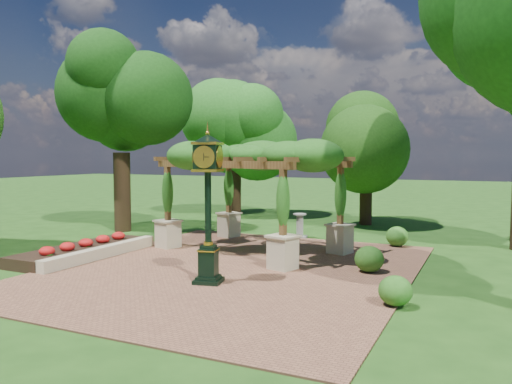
% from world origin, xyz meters
% --- Properties ---
extents(ground, '(120.00, 120.00, 0.00)m').
position_xyz_m(ground, '(0.00, 0.00, 0.00)').
color(ground, '#1E4714').
rests_on(ground, ground).
extents(brick_plaza, '(10.00, 12.00, 0.04)m').
position_xyz_m(brick_plaza, '(0.00, 1.00, 0.02)').
color(brick_plaza, brown).
rests_on(brick_plaza, ground).
extents(border_wall, '(0.35, 5.00, 0.40)m').
position_xyz_m(border_wall, '(-4.60, 0.50, 0.20)').
color(border_wall, '#C6B793').
rests_on(border_wall, ground).
extents(flower_bed, '(1.50, 5.00, 0.36)m').
position_xyz_m(flower_bed, '(-5.50, 0.50, 0.18)').
color(flower_bed, red).
rests_on(flower_bed, ground).
extents(pedestal_clock, '(0.93, 0.93, 3.95)m').
position_xyz_m(pedestal_clock, '(0.17, -0.79, 2.37)').
color(pedestal_clock, black).
rests_on(pedestal_clock, brick_plaza).
extents(pergola, '(6.92, 5.33, 3.85)m').
position_xyz_m(pergola, '(-0.77, 3.76, 3.16)').
color(pergola, beige).
rests_on(pergola, brick_plaza).
extents(sundial, '(0.67, 0.67, 1.01)m').
position_xyz_m(sundial, '(-0.19, 7.09, 0.44)').
color(sundial, gray).
rests_on(sundial, ground).
extents(shrub_front, '(0.94, 0.94, 0.67)m').
position_xyz_m(shrub_front, '(4.95, -0.76, 0.38)').
color(shrub_front, '#2A601B').
rests_on(shrub_front, brick_plaza).
extents(shrub_mid, '(1.03, 1.03, 0.75)m').
position_xyz_m(shrub_mid, '(3.71, 2.21, 0.41)').
color(shrub_mid, '#265518').
rests_on(shrub_mid, brick_plaza).
extents(shrub_back, '(0.89, 0.89, 0.73)m').
position_xyz_m(shrub_back, '(3.74, 6.73, 0.40)').
color(shrub_back, '#306B1F').
rests_on(shrub_back, brick_plaza).
extents(tree_west_near, '(4.02, 4.02, 9.03)m').
position_xyz_m(tree_west_near, '(-8.02, 5.56, 6.17)').
color(tree_west_near, '#362415').
rests_on(tree_west_near, ground).
extents(tree_west_far, '(4.35, 4.35, 7.40)m').
position_xyz_m(tree_west_far, '(-6.08, 12.66, 5.08)').
color(tree_west_far, black).
rests_on(tree_west_far, ground).
extents(tree_north, '(3.84, 3.84, 6.08)m').
position_xyz_m(tree_north, '(1.32, 12.25, 4.17)').
color(tree_north, '#312013').
rests_on(tree_north, ground).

